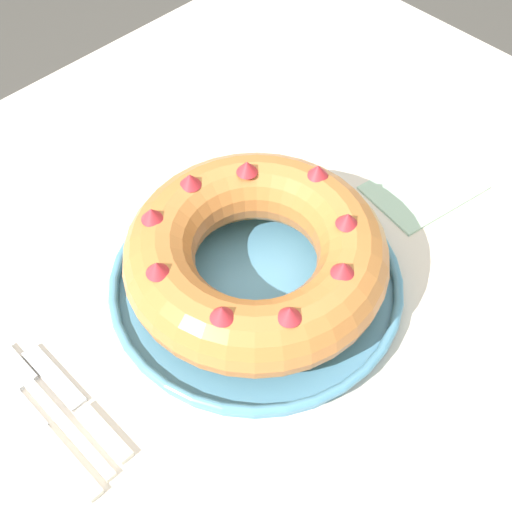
{
  "coord_description": "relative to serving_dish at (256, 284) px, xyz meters",
  "views": [
    {
      "loc": [
        -0.34,
        -0.35,
        1.47
      ],
      "look_at": [
        0.02,
        0.02,
        0.83
      ],
      "focal_mm": 50.0,
      "sensor_mm": 36.0,
      "label": 1
    }
  ],
  "objects": [
    {
      "name": "napkin",
      "position": [
        0.29,
        -0.04,
        -0.01
      ],
      "size": [
        0.17,
        0.13,
        0.0
      ],
      "primitive_type": "cube",
      "rotation": [
        0.0,
        0.0,
        -0.17
      ],
      "color": "#B2D1B7",
      "rests_on": "dining_table"
    },
    {
      "name": "bundt_cake",
      "position": [
        -0.0,
        0.0,
        0.06
      ],
      "size": [
        0.31,
        0.31,
        0.1
      ],
      "color": "#C67538",
      "rests_on": "serving_dish"
    },
    {
      "name": "serving_dish",
      "position": [
        0.0,
        0.0,
        0.0
      ],
      "size": [
        0.36,
        0.36,
        0.03
      ],
      "color": "#518EB2",
      "rests_on": "dining_table"
    },
    {
      "name": "fork",
      "position": [
        -0.27,
        0.05,
        -0.01
      ],
      "size": [
        0.02,
        0.21,
        0.01
      ],
      "rotation": [
        0.0,
        0.0,
        -0.08
      ],
      "color": "white",
      "rests_on": "dining_table"
    },
    {
      "name": "dining_table",
      "position": [
        -0.02,
        -0.02,
        -0.1
      ],
      "size": [
        1.32,
        1.13,
        0.76
      ],
      "color": "beige",
      "rests_on": "ground_plane"
    },
    {
      "name": "serving_knife",
      "position": [
        -0.3,
        0.02,
        -0.01
      ],
      "size": [
        0.02,
        0.23,
        0.01
      ],
      "rotation": [
        0.0,
        0.0,
        0.09
      ],
      "color": "white",
      "rests_on": "dining_table"
    },
    {
      "name": "cake_knife",
      "position": [
        -0.25,
        0.02,
        -0.01
      ],
      "size": [
        0.02,
        0.18,
        0.01
      ],
      "rotation": [
        0.0,
        0.0,
        0.08
      ],
      "color": "white",
      "rests_on": "dining_table"
    }
  ]
}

